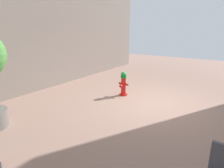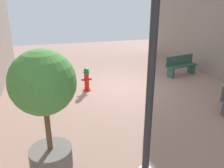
{
  "view_description": "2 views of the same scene",
  "coord_description": "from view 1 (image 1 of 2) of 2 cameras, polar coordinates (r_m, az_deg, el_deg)",
  "views": [
    {
      "loc": [
        -2.27,
        6.06,
        2.53
      ],
      "look_at": [
        0.92,
        1.37,
        0.89
      ],
      "focal_mm": 30.97,
      "sensor_mm": 36.0,
      "label": 1
    },
    {
      "loc": [
        2.94,
        8.13,
        3.29
      ],
      "look_at": [
        0.71,
        1.02,
        0.59
      ],
      "focal_mm": 35.69,
      "sensor_mm": 36.0,
      "label": 2
    }
  ],
  "objects": [
    {
      "name": "ground_plane",
      "position": [
        6.95,
        12.77,
        -5.65
      ],
      "size": [
        23.4,
        23.4,
        0.0
      ],
      "primitive_type": "plane",
      "color": "#9E7A6B"
    },
    {
      "name": "fire_hydrant",
      "position": [
        7.49,
        3.39,
        0.11
      ],
      "size": [
        0.41,
        0.38,
        0.93
      ],
      "color": "red",
      "rests_on": "ground_plane"
    }
  ]
}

